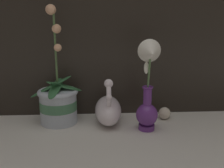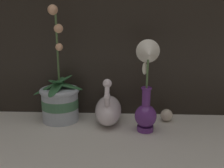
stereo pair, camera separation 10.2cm
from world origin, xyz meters
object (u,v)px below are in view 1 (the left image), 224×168
at_px(orchid_potted_plant, 58,101).
at_px(blue_vase, 148,92).
at_px(glass_sphere, 165,113).
at_px(swan_figurine, 107,109).

height_order(orchid_potted_plant, blue_vase, orchid_potted_plant).
xyz_separation_m(orchid_potted_plant, blue_vase, (0.34, -0.10, 0.06)).
distance_m(blue_vase, glass_sphere, 0.19).
distance_m(swan_figurine, blue_vase, 0.19).
xyz_separation_m(orchid_potted_plant, glass_sphere, (0.44, 0.01, -0.07)).
bearing_deg(glass_sphere, swan_figurine, -173.35).
bearing_deg(orchid_potted_plant, blue_vase, -16.52).
bearing_deg(swan_figurine, glass_sphere, 6.65).
distance_m(orchid_potted_plant, blue_vase, 0.36).
distance_m(swan_figurine, glass_sphere, 0.25).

